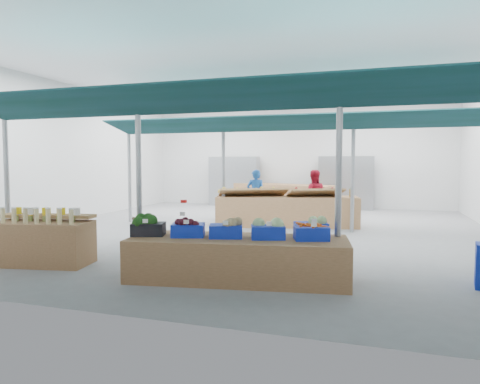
{
  "coord_description": "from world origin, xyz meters",
  "views": [
    {
      "loc": [
        3.02,
        -10.75,
        1.8
      ],
      "look_at": [
        0.15,
        -1.6,
        1.13
      ],
      "focal_mm": 32.0,
      "sensor_mm": 36.0,
      "label": 1
    }
  ],
  "objects_px": {
    "veg_counter": "(238,259)",
    "vendor_left": "(256,195)",
    "fruit_counter": "(287,211)",
    "vendor_right": "(313,196)",
    "bottle_shelf": "(43,241)"
  },
  "relations": [
    {
      "from": "fruit_counter",
      "to": "bottle_shelf",
      "type": "bearing_deg",
      "value": -131.88
    },
    {
      "from": "vendor_left",
      "to": "vendor_right",
      "type": "relative_size",
      "value": 1.0
    },
    {
      "from": "bottle_shelf",
      "to": "veg_counter",
      "type": "bearing_deg",
      "value": -8.88
    },
    {
      "from": "fruit_counter",
      "to": "vendor_left",
      "type": "xyz_separation_m",
      "value": [
        -1.2,
        1.1,
        0.36
      ]
    },
    {
      "from": "vendor_left",
      "to": "vendor_right",
      "type": "bearing_deg",
      "value": 167.67
    },
    {
      "from": "bottle_shelf",
      "to": "vendor_left",
      "type": "relative_size",
      "value": 1.15
    },
    {
      "from": "vendor_right",
      "to": "veg_counter",
      "type": "bearing_deg",
      "value": 75.66
    },
    {
      "from": "vendor_right",
      "to": "bottle_shelf",
      "type": "bearing_deg",
      "value": 48.27
    },
    {
      "from": "veg_counter",
      "to": "vendor_right",
      "type": "bearing_deg",
      "value": 79.25
    },
    {
      "from": "vendor_left",
      "to": "fruit_counter",
      "type": "bearing_deg",
      "value": 125.16
    },
    {
      "from": "fruit_counter",
      "to": "vendor_left",
      "type": "distance_m",
      "value": 1.67
    },
    {
      "from": "veg_counter",
      "to": "vendor_left",
      "type": "xyz_separation_m",
      "value": [
        -1.56,
        6.73,
        0.46
      ]
    },
    {
      "from": "veg_counter",
      "to": "vendor_left",
      "type": "bearing_deg",
      "value": 94.33
    },
    {
      "from": "bottle_shelf",
      "to": "fruit_counter",
      "type": "height_order",
      "value": "bottle_shelf"
    },
    {
      "from": "bottle_shelf",
      "to": "vendor_left",
      "type": "distance_m",
      "value": 7.12
    }
  ]
}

